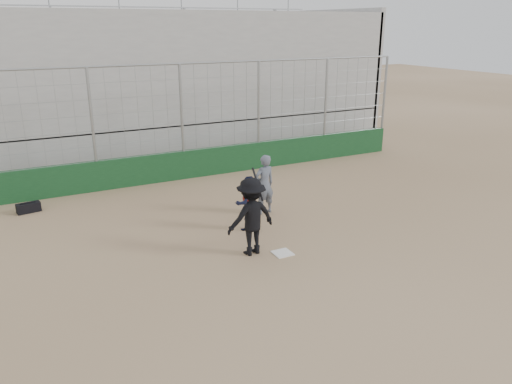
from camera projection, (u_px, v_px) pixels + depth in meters
name	position (u px, v px, depth m)	size (l,w,h in m)	color
ground	(283.00, 254.00, 12.03)	(90.00, 90.00, 0.00)	brown
home_plate	(283.00, 253.00, 12.03)	(0.44, 0.44, 0.02)	white
backstop	(184.00, 152.00, 17.62)	(18.10, 0.25, 4.04)	#12391B
bleachers	(142.00, 82.00, 21.16)	(20.25, 6.70, 6.98)	#969696
batter_at_plate	(251.00, 217.00, 11.77)	(1.28, 0.84, 2.02)	black
catcher_crouched	(248.00, 212.00, 13.30)	(0.75, 0.60, 1.02)	black
umpire	(264.00, 187.00, 14.36)	(0.64, 0.42, 1.58)	#535B69
equipment_bag	(29.00, 208.00, 14.64)	(0.69, 0.38, 0.32)	black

